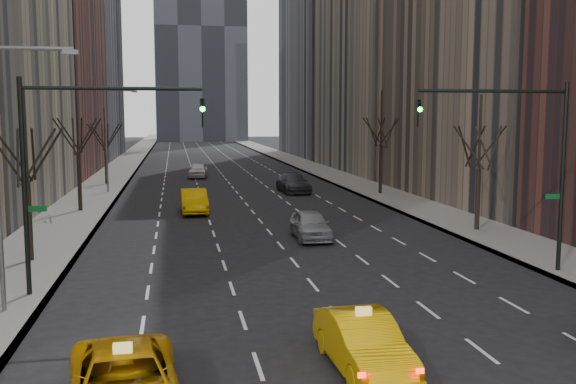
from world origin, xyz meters
TOP-DOWN VIEW (x-y plane):
  - sidewalk_left at (-12.25, 70.00)m, footprint 4.50×320.00m
  - sidewalk_right at (12.25, 70.00)m, footprint 4.50×320.00m
  - tree_lw_b at (-12.00, 18.00)m, footprint 3.36×3.50m
  - tree_lw_c at (-12.00, 34.00)m, footprint 3.36×3.50m
  - tree_lw_d at (-12.00, 52.00)m, footprint 3.36×3.50m
  - tree_rw_b at (12.00, 22.00)m, footprint 3.36×3.50m
  - tree_rw_c at (12.00, 40.00)m, footprint 3.36×3.50m
  - traffic_mast_left at (-9.11, 12.00)m, footprint 6.69×0.39m
  - traffic_mast_right at (9.11, 12.00)m, footprint 6.69×0.39m
  - streetlight_near at (-10.84, 10.00)m, footprint 2.83×0.22m
  - streetlight_far at (-10.84, 45.00)m, footprint 2.83×0.22m
  - taxi_sedan at (-0.53, 3.26)m, footprint 1.81×4.64m
  - silver_sedan_ahead at (1.93, 21.53)m, footprint 1.98×4.68m
  - far_taxi at (-4.11, 32.29)m, footprint 1.87×5.10m
  - far_suv_grey at (4.97, 43.13)m, footprint 2.59×5.83m
  - far_car_white at (-2.89, 58.33)m, footprint 2.49×5.09m

SIDE VIEW (x-z plane):
  - sidewalk_left at x=-12.25m, z-range 0.00..0.15m
  - sidewalk_right at x=12.25m, z-range 0.00..0.15m
  - taxi_sedan at x=-0.53m, z-range 0.00..1.50m
  - silver_sedan_ahead at x=1.93m, z-range 0.00..1.58m
  - far_suv_grey at x=4.97m, z-range 0.00..1.66m
  - far_taxi at x=-4.11m, z-range 0.00..1.67m
  - far_car_white at x=-2.89m, z-range 0.00..1.67m
  - tree_lw_d at x=-12.00m, z-range -0.12..7.24m
  - tree_lw_b at x=-12.00m, z-range -0.19..7.63m
  - tree_rw_b at x=12.00m, z-range -0.19..7.63m
  - tree_lw_c at x=-12.00m, z-range -0.33..8.41m
  - tree_rw_c at x=12.00m, z-range -0.33..8.41m
  - traffic_mast_left at x=-9.11m, z-range 1.49..9.49m
  - traffic_mast_right at x=9.11m, z-range 1.49..9.49m
  - streetlight_near at x=-10.84m, z-range 1.12..10.12m
  - streetlight_far at x=-10.84m, z-range 1.12..10.12m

